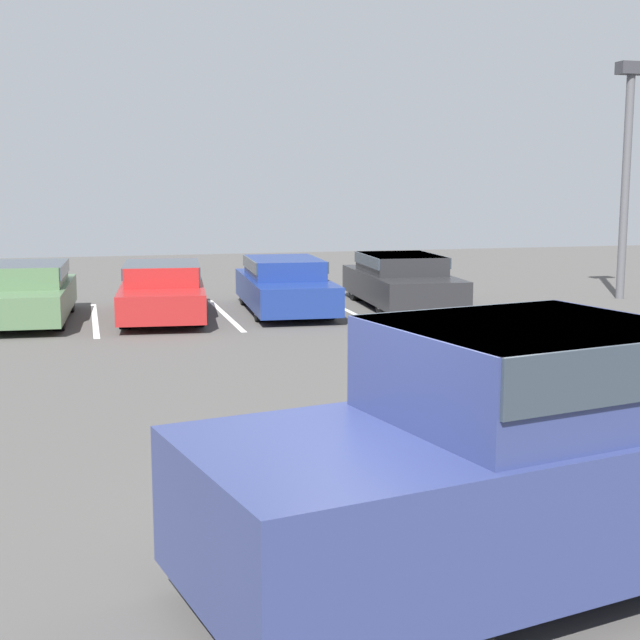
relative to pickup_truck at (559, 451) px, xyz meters
The scene contains 11 objects.
ground_plane 1.17m from the pickup_truck, 160.39° to the left, with size 60.00×60.00×0.00m, color #4C4947.
stall_stripe_b 14.04m from the pickup_truck, 103.12° to the left, with size 0.12×4.85×0.01m, color white.
stall_stripe_c 13.68m from the pickup_truck, 91.62° to the left, with size 0.12×4.85×0.01m, color white.
stall_stripe_d 13.89m from the pickup_truck, 80.00° to the left, with size 0.12×4.85×0.01m, color white.
stall_stripe_e 14.63m from the pickup_truck, 69.14° to the left, with size 0.12×4.85×0.01m, color white.
pickup_truck is the anchor object (origin of this frame).
parked_sedan_a 14.44m from the pickup_truck, 108.29° to the left, with size 1.97×4.46×1.22m.
parked_sedan_b 13.74m from the pickup_truck, 97.28° to the left, with size 2.18×4.84×1.17m.
parked_sedan_c 13.81m from the pickup_truck, 85.87° to the left, with size 1.98×4.58×1.21m.
parked_sedan_d 14.43m from the pickup_truck, 74.58° to the left, with size 2.12×4.58×1.22m.
light_post 17.04m from the pickup_truck, 55.11° to the left, with size 0.70×0.36×5.77m.
Camera 1 is at (-2.69, -5.93, 2.92)m, focal length 50.00 mm.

